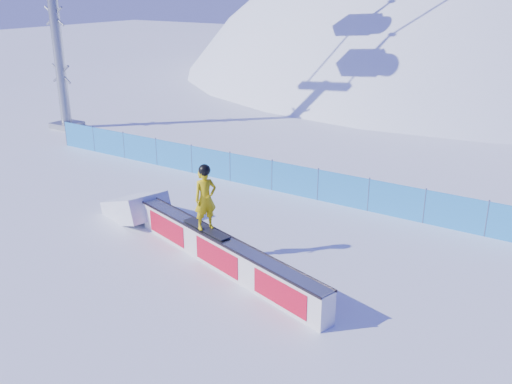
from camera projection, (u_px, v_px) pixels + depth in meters
The scene contains 6 objects.
ground at pixel (178, 223), 19.35m from camera, with size 160.00×160.00×0.00m, color white.
snow_hill at pixel (452, 247), 58.66m from camera, with size 64.00×64.00×64.00m.
safety_fence at pixel (251, 171), 22.68m from camera, with size 22.05×0.05×1.30m.
rail_box at pixel (224, 254), 16.08m from camera, with size 7.81×2.80×0.96m.
snow_ramp at pixel (137, 217), 19.79m from camera, with size 2.25×1.50×0.85m, color white, non-canonical shape.
snowboarder at pixel (205, 198), 16.15m from camera, with size 1.90×0.86×1.97m.
Camera 1 is at (11.90, -13.49, 7.68)m, focal length 40.00 mm.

